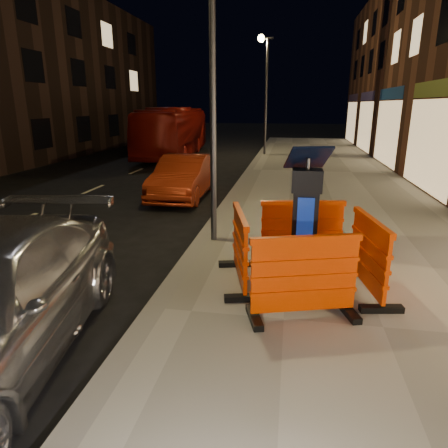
% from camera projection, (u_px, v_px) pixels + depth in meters
% --- Properties ---
extents(ground_plane, '(120.00, 120.00, 0.00)m').
position_uv_depth(ground_plane, '(155.00, 317.00, 5.53)').
color(ground_plane, black).
rests_on(ground_plane, ground).
extents(sidewalk, '(6.00, 60.00, 0.15)m').
position_uv_depth(sidewalk, '(382.00, 332.00, 5.03)').
color(sidewalk, gray).
rests_on(sidewalk, ground).
extents(kerb, '(0.30, 60.00, 0.15)m').
position_uv_depth(kerb, '(155.00, 313.00, 5.51)').
color(kerb, slate).
rests_on(kerb, ground).
extents(parking_kiosk, '(0.75, 0.75, 2.02)m').
position_uv_depth(parking_kiosk, '(304.00, 223.00, 5.86)').
color(parking_kiosk, black).
rests_on(parking_kiosk, sidewalk).
extents(barrier_front, '(1.56, 0.99, 1.13)m').
position_uv_depth(barrier_front, '(304.00, 278.00, 5.09)').
color(barrier_front, '#EA3900').
rests_on(barrier_front, sidewalk).
extents(barrier_back, '(1.52, 0.81, 1.13)m').
position_uv_depth(barrier_back, '(302.00, 233.00, 6.89)').
color(barrier_back, '#EA3900').
rests_on(barrier_back, sidewalk).
extents(barrier_kerbside, '(0.92, 1.55, 1.13)m').
position_uv_depth(barrier_kerbside, '(240.00, 248.00, 6.14)').
color(barrier_kerbside, '#EA3900').
rests_on(barrier_kerbside, sidewalk).
extents(barrier_bldgside, '(0.83, 1.53, 1.13)m').
position_uv_depth(barrier_bldgside, '(369.00, 256.00, 5.84)').
color(barrier_bldgside, '#EA3900').
rests_on(barrier_bldgside, sidewalk).
extents(car_red, '(1.46, 4.02, 1.32)m').
position_uv_depth(car_red, '(185.00, 197.00, 12.71)').
color(car_red, maroon).
rests_on(car_red, ground).
extents(bus_doubledecker, '(2.97, 9.83, 2.70)m').
position_uv_depth(bus_doubledecker, '(175.00, 156.00, 22.97)').
color(bus_doubledecker, maroon).
rests_on(bus_doubledecker, ground).
extents(street_lamp_mid, '(0.12, 0.12, 6.00)m').
position_uv_depth(street_lamp_mid, '(213.00, 87.00, 7.42)').
color(street_lamp_mid, '#3F3F44').
rests_on(street_lamp_mid, sidewalk).
extents(street_lamp_far, '(0.12, 0.12, 6.00)m').
position_uv_depth(street_lamp_far, '(266.00, 98.00, 21.59)').
color(street_lamp_far, '#3F3F44').
rests_on(street_lamp_far, sidewalk).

